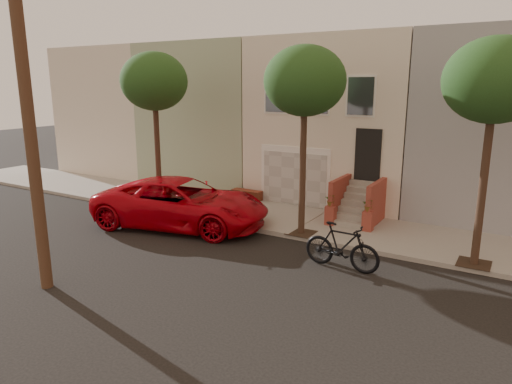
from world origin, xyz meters
The scene contains 8 objects.
ground centered at (0.00, 0.00, 0.00)m, with size 90.00×90.00×0.00m, color black.
sidewalk centered at (0.00, 5.35, 0.07)m, with size 40.00×3.70×0.15m, color gray.
house_row centered at (0.00, 11.19, 3.64)m, with size 33.10×11.70×7.00m.
tree_left centered at (-5.50, 3.90, 5.26)m, with size 2.70×2.57×6.30m.
tree_mid centered at (1.00, 3.90, 5.26)m, with size 2.70×2.57×6.30m.
tree_right centered at (6.50, 3.90, 5.26)m, with size 2.70×2.57×6.30m.
pickup_truck centered at (-3.36, 2.74, 0.90)m, with size 2.98×6.47×1.80m, color #B50310.
motorcycle centered at (3.20, 1.93, 0.68)m, with size 0.64×2.25×1.35m, color black.
Camera 1 is at (7.49, -10.03, 5.22)m, focal length 32.36 mm.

